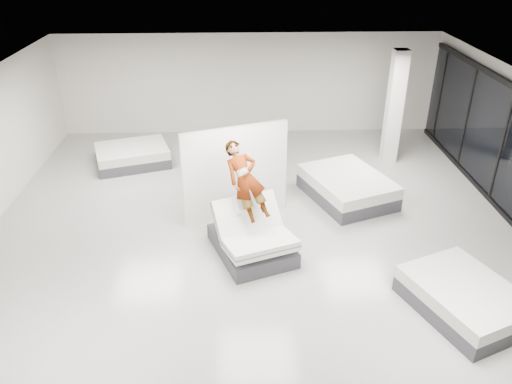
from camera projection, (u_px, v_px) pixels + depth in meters
room at (257, 183)px, 9.77m from camera, size 14.00×14.04×3.20m
hero_bed at (252, 239)px, 10.29m from camera, size 1.92×2.19×1.21m
person at (246, 195)px, 10.16m from camera, size 1.16×1.77×1.29m
remote at (263, 210)px, 10.05m from camera, size 0.10×0.15×0.08m
divider_panel at (236, 174)px, 11.25m from camera, size 2.36×0.92×2.24m
flat_bed_right_far at (347, 187)px, 12.44m from camera, size 2.37×2.69×0.62m
flat_bed_right_near at (464, 299)px, 8.75m from camera, size 2.15×2.42×0.55m
flat_bed_left_far at (132, 156)px, 14.25m from camera, size 2.31×1.99×0.54m
column at (394, 108)px, 13.87m from camera, size 0.40×0.40×3.20m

